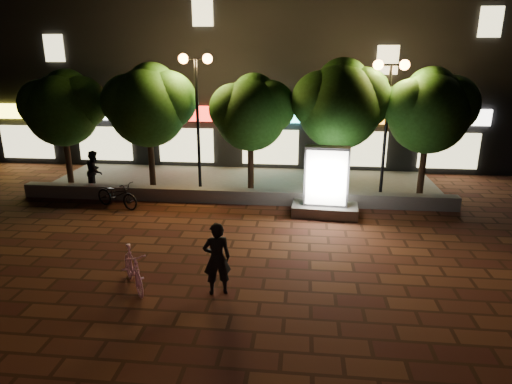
# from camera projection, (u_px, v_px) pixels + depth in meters

# --- Properties ---
(ground) EXTENTS (80.00, 80.00, 0.00)m
(ground) POSITION_uv_depth(u_px,v_px,m) (211.00, 247.00, 12.64)
(ground) COLOR brown
(ground) RESTS_ON ground
(retaining_wall) EXTENTS (16.00, 0.45, 0.50)m
(retaining_wall) POSITION_uv_depth(u_px,v_px,m) (233.00, 196.00, 16.37)
(retaining_wall) COLOR slate
(retaining_wall) RESTS_ON ground
(sidewalk) EXTENTS (16.00, 5.00, 0.08)m
(sidewalk) POSITION_uv_depth(u_px,v_px,m) (242.00, 183.00, 18.80)
(sidewalk) COLOR slate
(sidewalk) RESTS_ON ground
(building_block) EXTENTS (28.00, 8.12, 11.30)m
(building_block) POSITION_uv_depth(u_px,v_px,m) (258.00, 59.00, 23.49)
(building_block) COLOR black
(building_block) RESTS_ON ground
(tree_far_left) EXTENTS (3.36, 2.80, 4.63)m
(tree_far_left) POSITION_uv_depth(u_px,v_px,m) (64.00, 106.00, 17.55)
(tree_far_left) COLOR black
(tree_far_left) RESTS_ON sidewalk
(tree_left) EXTENTS (3.60, 3.00, 4.89)m
(tree_left) POSITION_uv_depth(u_px,v_px,m) (149.00, 103.00, 17.15)
(tree_left) COLOR black
(tree_left) RESTS_ON sidewalk
(tree_mid) EXTENTS (3.24, 2.70, 4.50)m
(tree_mid) POSITION_uv_depth(u_px,v_px,m) (252.00, 110.00, 16.82)
(tree_mid) COLOR black
(tree_mid) RESTS_ON sidewalk
(tree_right) EXTENTS (3.72, 3.10, 5.07)m
(tree_right) POSITION_uv_depth(u_px,v_px,m) (341.00, 102.00, 16.38)
(tree_right) COLOR black
(tree_right) RESTS_ON sidewalk
(tree_far_right) EXTENTS (3.48, 2.90, 4.76)m
(tree_far_right) POSITION_uv_depth(u_px,v_px,m) (430.00, 108.00, 16.12)
(tree_far_right) COLOR black
(tree_far_right) RESTS_ON sidewalk
(street_lamp_left) EXTENTS (1.26, 0.36, 5.18)m
(street_lamp_left) POSITION_uv_depth(u_px,v_px,m) (196.00, 88.00, 16.53)
(street_lamp_left) COLOR black
(street_lamp_left) RESTS_ON sidewalk
(street_lamp_right) EXTENTS (1.26, 0.36, 4.98)m
(street_lamp_right) POSITION_uv_depth(u_px,v_px,m) (389.00, 94.00, 15.87)
(street_lamp_right) COLOR black
(street_lamp_right) RESTS_ON sidewalk
(ad_kiosk) EXTENTS (2.26, 1.24, 2.37)m
(ad_kiosk) POSITION_uv_depth(u_px,v_px,m) (326.00, 188.00, 14.88)
(ad_kiosk) COLOR slate
(ad_kiosk) RESTS_ON ground
(scooter_pink) EXTENTS (1.32, 1.62, 0.99)m
(scooter_pink) POSITION_uv_depth(u_px,v_px,m) (133.00, 269.00, 10.30)
(scooter_pink) COLOR #F39ECD
(scooter_pink) RESTS_ON ground
(rider) EXTENTS (0.73, 0.59, 1.72)m
(rider) POSITION_uv_depth(u_px,v_px,m) (217.00, 259.00, 9.97)
(rider) COLOR black
(rider) RESTS_ON ground
(scooter_parked) EXTENTS (1.93, 1.26, 0.96)m
(scooter_parked) POSITION_uv_depth(u_px,v_px,m) (117.00, 195.00, 15.75)
(scooter_parked) COLOR black
(scooter_parked) RESTS_ON ground
(pedestrian) EXTENTS (0.75, 0.89, 1.63)m
(pedestrian) POSITION_uv_depth(u_px,v_px,m) (95.00, 171.00, 17.26)
(pedestrian) COLOR black
(pedestrian) RESTS_ON sidewalk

